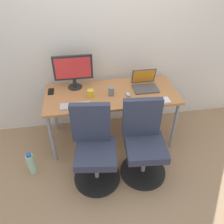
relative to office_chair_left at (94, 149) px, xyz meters
name	(u,v)px	position (x,y,z in m)	size (l,w,h in m)	color
ground_plane	(111,137)	(0.28, 0.61, -0.42)	(5.28, 5.28, 0.00)	#9E7A56
back_wall	(106,36)	(0.28, 1.05, 0.88)	(4.40, 0.04, 2.60)	silver
desk	(111,97)	(0.28, 0.61, 0.25)	(1.64, 0.70, 0.74)	#B77542
office_chair_left	(94,149)	(0.00, 0.00, 0.00)	(0.54, 0.54, 0.94)	black
office_chair_right	(144,143)	(0.56, 0.00, 0.00)	(0.54, 0.54, 0.94)	black
water_bottle_on_floor	(31,164)	(-0.75, 0.15, -0.28)	(0.09, 0.09, 0.31)	#A5D8B2
desktop_monitor	(73,70)	(-0.16, 0.82, 0.56)	(0.48, 0.18, 0.43)	#262626
open_laptop	(145,83)	(0.73, 0.69, 0.37)	(0.31, 0.27, 0.22)	#4C4C51
keyboard_by_monitor	(75,106)	(-0.17, 0.40, 0.32)	(0.34, 0.12, 0.02)	#B7B7B7
keyboard_by_laptop	(155,101)	(0.76, 0.34, 0.32)	(0.34, 0.12, 0.02)	silver
mouse_by_monitor	(128,94)	(0.48, 0.53, 0.33)	(0.06, 0.10, 0.03)	#B7B7B7
mouse_by_laptop	(137,103)	(0.54, 0.33, 0.33)	(0.06, 0.10, 0.03)	#B7B7B7
coffee_mug	(90,93)	(0.02, 0.57, 0.36)	(0.08, 0.08, 0.09)	yellow
pen_cup	(111,91)	(0.28, 0.57, 0.37)	(0.07, 0.07, 0.10)	slate
phone_near_laptop	(51,92)	(-0.46, 0.76, 0.32)	(0.07, 0.14, 0.01)	black
phone_near_monitor	(128,102)	(0.44, 0.38, 0.32)	(0.07, 0.14, 0.01)	black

